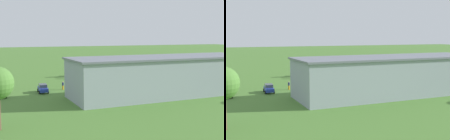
{
  "view_description": "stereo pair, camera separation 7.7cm",
  "coord_description": "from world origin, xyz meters",
  "views": [
    {
      "loc": [
        35.67,
        80.17,
        11.63
      ],
      "look_at": [
        7.57,
        9.98,
        2.77
      ],
      "focal_mm": 49.84,
      "sensor_mm": 36.0,
      "label": 1
    },
    {
      "loc": [
        35.59,
        80.2,
        11.63
      ],
      "look_at": [
        7.57,
        9.98,
        2.77
      ],
      "focal_mm": 49.84,
      "sensor_mm": 36.0,
      "label": 2
    }
  ],
  "objects": [
    {
      "name": "ground_plane",
      "position": [
        0.0,
        0.0,
        0.0
      ],
      "size": [
        400.0,
        400.0,
        0.0
      ],
      "primitive_type": "plane",
      "color": "#47752D"
    },
    {
      "name": "hangar",
      "position": [
        4.35,
        29.41,
        3.69
      ],
      "size": [
        37.46,
        12.99,
        7.37
      ],
      "color": "#99A3AD",
      "rests_on": "ground_plane"
    },
    {
      "name": "biplane",
      "position": [
        9.72,
        0.5,
        3.6
      ],
      "size": [
        7.23,
        7.72,
        3.76
      ],
      "color": "silver"
    },
    {
      "name": "car_blue",
      "position": [
        25.84,
        18.7,
        0.86
      ],
      "size": [
        2.0,
        4.08,
        1.69
      ],
      "color": "#23389E",
      "rests_on": "ground_plane"
    },
    {
      "name": "car_grey",
      "position": [
        33.74,
        20.39,
        0.89
      ],
      "size": [
        2.31,
        4.12,
        1.75
      ],
      "color": "slate",
      "rests_on": "ground_plane"
    },
    {
      "name": "person_by_parked_cars",
      "position": [
        -10.22,
        14.77,
        0.83
      ],
      "size": [
        0.47,
        0.47,
        1.67
      ],
      "color": "orange",
      "rests_on": "ground_plane"
    },
    {
      "name": "person_walking_on_apron",
      "position": [
        21.4,
        16.94,
        0.86
      ],
      "size": [
        0.46,
        0.46,
        1.72
      ],
      "color": "orange",
      "rests_on": "ground_plane"
    },
    {
      "name": "person_at_fence_line",
      "position": [
        -14.32,
        17.38,
        0.79
      ],
      "size": [
        0.42,
        0.42,
        1.6
      ],
      "color": "#3F3F47",
      "rests_on": "ground_plane"
    }
  ]
}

